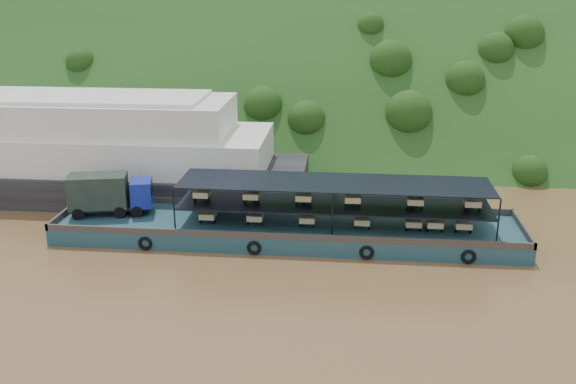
# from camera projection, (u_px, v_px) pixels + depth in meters

# --- Properties ---
(ground) EXTENTS (160.00, 160.00, 0.00)m
(ground) POSITION_uv_depth(u_px,v_px,m) (311.00, 247.00, 47.34)
(ground) COLOR brown
(ground) RESTS_ON ground
(hillside) EXTENTS (140.00, 39.60, 39.60)m
(hillside) POSITION_uv_depth(u_px,v_px,m) (330.00, 134.00, 81.30)
(hillside) COLOR #183914
(hillside) RESTS_ON ground
(cargo_barge) EXTENTS (35.00, 7.18, 4.54)m
(cargo_barge) POSITION_uv_depth(u_px,v_px,m) (275.00, 223.00, 48.84)
(cargo_barge) COLOR #153F4A
(cargo_barge) RESTS_ON ground
(passenger_ferry) EXTENTS (44.75, 11.49, 9.05)m
(passenger_ferry) POSITION_uv_depth(u_px,v_px,m) (61.00, 150.00, 58.50)
(passenger_ferry) COLOR black
(passenger_ferry) RESTS_ON ground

